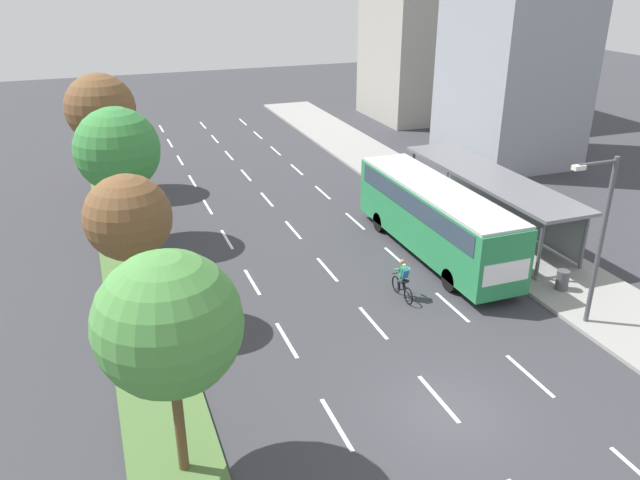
{
  "coord_description": "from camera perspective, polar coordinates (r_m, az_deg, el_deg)",
  "views": [
    {
      "loc": [
        -9.27,
        -13.41,
        12.72
      ],
      "look_at": [
        -0.1,
        11.24,
        1.2
      ],
      "focal_mm": 35.58,
      "sensor_mm": 36.0,
      "label": 1
    }
  ],
  "objects": [
    {
      "name": "streetlight",
      "position": [
        24.83,
        23.81,
        0.71
      ],
      "size": [
        1.91,
        0.24,
        6.5
      ],
      "color": "#4C4C51",
      "rests_on": "sidewalk_right"
    },
    {
      "name": "bus_shelter",
      "position": [
        33.43,
        15.22,
        3.86
      ],
      "size": [
        2.9,
        12.3,
        2.86
      ],
      "color": "gray",
      "rests_on": "sidewalk_right"
    },
    {
      "name": "median_tree_fourth",
      "position": [
        39.44,
        -19.16,
        11.1
      ],
      "size": [
        4.03,
        4.03,
        6.92
      ],
      "color": "brown",
      "rests_on": "median_strip"
    },
    {
      "name": "median_strip",
      "position": [
        35.74,
        -17.49,
        1.77
      ],
      "size": [
        2.6,
        52.0,
        0.12
      ],
      "primitive_type": "cube",
      "color": "#4C7038",
      "rests_on": "ground"
    },
    {
      "name": "median_tree_third",
      "position": [
        31.44,
        -17.77,
        7.73
      ],
      "size": [
        4.0,
        4.0,
        6.58
      ],
      "color": "brown",
      "rests_on": "median_strip"
    },
    {
      "name": "median_tree_second",
      "position": [
        23.62,
        -16.89,
        1.9
      ],
      "size": [
        3.15,
        3.15,
        5.85
      ],
      "color": "brown",
      "rests_on": "median_strip"
    },
    {
      "name": "building_near_right",
      "position": [
        45.69,
        17.22,
        16.72
      ],
      "size": [
        7.07,
        8.45,
        15.97
      ],
      "primitive_type": "cube",
      "color": "#8E939E",
      "rests_on": "ground"
    },
    {
      "name": "lane_divider_left",
      "position": [
        34.37,
        -9.28,
        1.61
      ],
      "size": [
        0.14,
        46.98,
        0.01
      ],
      "color": "white",
      "rests_on": "ground"
    },
    {
      "name": "building_mid_right",
      "position": [
        58.04,
        9.91,
        19.84
      ],
      "size": [
        9.63,
        8.53,
        18.37
      ],
      "primitive_type": "cube",
      "color": "#A39E93",
      "rests_on": "ground"
    },
    {
      "name": "bus",
      "position": [
        29.85,
        10.26,
        2.35
      ],
      "size": [
        2.54,
        11.29,
        3.37
      ],
      "color": "#28844C",
      "rests_on": "ground"
    },
    {
      "name": "ground_plane",
      "position": [
        20.68,
        11.58,
        -14.89
      ],
      "size": [
        140.0,
        140.0,
        0.0
      ],
      "primitive_type": "plane",
      "color": "#38383D"
    },
    {
      "name": "trash_bin",
      "position": [
        28.39,
        20.97,
        -3.37
      ],
      "size": [
        0.52,
        0.52,
        0.85
      ],
      "primitive_type": "cylinder",
      "color": "#4C4C51",
      "rests_on": "sidewalk_right"
    },
    {
      "name": "lane_divider_right",
      "position": [
        36.2,
        1.62,
        3.08
      ],
      "size": [
        0.14,
        46.98,
        0.01
      ],
      "color": "white",
      "rests_on": "ground"
    },
    {
      "name": "median_tree_nearest",
      "position": [
        16.02,
        -13.48,
        -7.38
      ],
      "size": [
        3.71,
        3.71,
        6.39
      ],
      "color": "brown",
      "rests_on": "median_strip"
    },
    {
      "name": "lane_divider_center",
      "position": [
        35.12,
        -3.69,
        2.38
      ],
      "size": [
        0.14,
        46.98,
        0.01
      ],
      "color": "white",
      "rests_on": "ground"
    },
    {
      "name": "cyclist",
      "position": [
        26.2,
        7.45,
        -3.65
      ],
      "size": [
        0.46,
        1.82,
        1.71
      ],
      "color": "black",
      "rests_on": "ground"
    },
    {
      "name": "sidewalk_right",
      "position": [
        40.24,
        8.19,
        5.09
      ],
      "size": [
        4.5,
        52.0,
        0.15
      ],
      "primitive_type": "cube",
      "color": "gray",
      "rests_on": "ground"
    }
  ]
}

